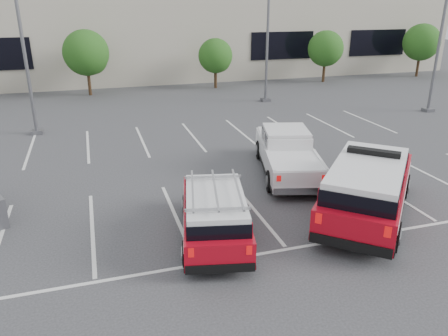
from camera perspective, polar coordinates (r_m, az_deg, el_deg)
The scene contains 13 objects.
ground at distance 15.34m, azimuth 3.77°, elevation -5.23°, with size 120.00×120.00×0.00m, color #323235.
stall_markings at distance 19.26m, azimuth -0.96°, elevation 0.45°, with size 23.00×15.00×0.01m, color silver.
convention_building at distance 45.03m, azimuth -11.05°, elevation 18.03°, with size 60.00×16.99×13.20m.
tree_mid_left at distance 35.07m, azimuth -17.41°, elevation 13.98°, with size 3.37×3.37×4.85m.
tree_mid_right at distance 36.55m, azimuth -1.01°, elevation 14.30°, with size 2.77×2.77×3.99m.
tree_right at distance 40.44m, azimuth 13.20°, elevation 14.81°, with size 3.07×3.07×4.42m.
tree_far_right at distance 46.21m, azimuth 24.42°, elevation 14.59°, with size 3.37×3.37×4.85m.
light_pole_left at distance 25.05m, azimuth -24.94°, elevation 15.53°, with size 0.90×0.60×10.24m.
light_pole_mid at distance 31.26m, azimuth 5.75°, elevation 18.01°, with size 0.90×0.60×10.24m.
light_pole_right at distance 31.06m, azimuth 26.56°, elevation 16.00°, with size 0.90×0.60×10.24m.
fire_chief_suv at distance 15.12m, azimuth 18.19°, elevation -2.95°, with size 5.88×6.17×2.20m.
white_pickup at distance 18.32m, azimuth 8.22°, elevation 1.47°, with size 3.45×6.13×1.78m.
ladder_suv at distance 13.11m, azimuth -1.22°, elevation -6.40°, with size 2.78×4.93×1.83m.
Camera 1 is at (-5.00, -12.82, 6.77)m, focal length 35.00 mm.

